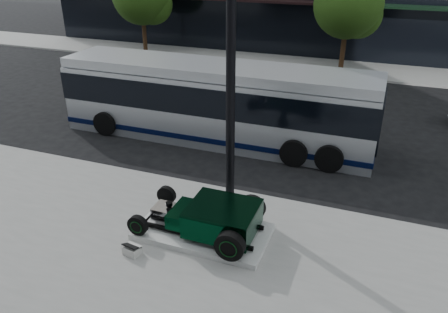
% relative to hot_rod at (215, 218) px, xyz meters
% --- Properties ---
extents(ground, '(120.00, 120.00, 0.00)m').
position_rel_hot_rod_xyz_m(ground, '(-0.04, 4.45, -0.70)').
color(ground, black).
rests_on(ground, ground).
extents(sidewalk_far, '(70.00, 4.00, 0.12)m').
position_rel_hot_rod_xyz_m(sidewalk_far, '(-0.04, 18.45, -0.64)').
color(sidewalk_far, gray).
rests_on(sidewalk_far, ground).
extents(street_trees, '(29.80, 3.80, 5.70)m').
position_rel_hot_rod_xyz_m(street_trees, '(1.10, 17.52, 3.07)').
color(street_trees, black).
rests_on(street_trees, sidewalk_far).
extents(display_plinth, '(3.40, 1.80, 0.15)m').
position_rel_hot_rod_xyz_m(display_plinth, '(-0.33, 0.00, -0.50)').
color(display_plinth, silver).
rests_on(display_plinth, sidewalk_near).
extents(hot_rod, '(3.22, 2.00, 0.81)m').
position_rel_hot_rod_xyz_m(hot_rod, '(0.00, 0.00, 0.00)').
color(hot_rod, black).
rests_on(hot_rod, display_plinth).
extents(info_plaque, '(0.44, 0.36, 0.31)m').
position_rel_hot_rod_xyz_m(info_plaque, '(-1.63, -1.36, -0.45)').
color(info_plaque, silver).
rests_on(info_plaque, sidewalk_near).
extents(lamppost, '(0.45, 0.45, 8.19)m').
position_rel_hot_rod_xyz_m(lamppost, '(-0.20, 1.66, 3.21)').
color(lamppost, black).
rests_on(lamppost, sidewalk_near).
extents(transit_bus, '(12.12, 2.88, 2.92)m').
position_rel_hot_rod_xyz_m(transit_bus, '(-2.43, 6.19, 0.79)').
color(transit_bus, silver).
rests_on(transit_bus, ground).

